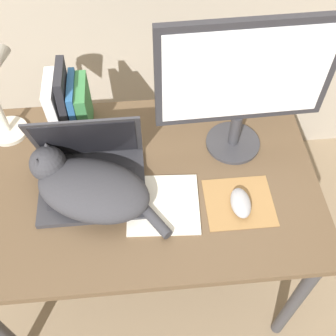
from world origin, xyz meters
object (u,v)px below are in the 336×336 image
at_px(book_row, 69,105).
at_px(computer_mouse, 241,203).
at_px(notepad, 163,204).
at_px(laptop, 91,172).
at_px(external_monitor, 244,82).
at_px(cat, 87,186).

bearing_deg(book_row, computer_mouse, -36.23).
distance_m(book_row, notepad, 0.46).
bearing_deg(laptop, notepad, -26.86).
height_order(laptop, book_row, laptop).
relative_size(book_row, notepad, 1.10).
height_order(external_monitor, notepad, external_monitor).
distance_m(laptop, cat, 0.06).
relative_size(laptop, book_row, 1.29).
xyz_separation_m(external_monitor, computer_mouse, (-0.02, -0.25, -0.25)).
bearing_deg(notepad, book_row, 128.90).
xyz_separation_m(laptop, notepad, (0.21, -0.11, -0.05)).
height_order(cat, computer_mouse, cat).
bearing_deg(external_monitor, book_row, 166.47).
relative_size(cat, external_monitor, 0.82).
xyz_separation_m(external_monitor, book_row, (-0.53, 0.13, -0.17)).
xyz_separation_m(laptop, computer_mouse, (0.44, -0.13, -0.03)).
height_order(external_monitor, computer_mouse, external_monitor).
relative_size(laptop, cat, 0.77).
xyz_separation_m(cat, notepad, (0.22, -0.05, -0.06)).
distance_m(external_monitor, computer_mouse, 0.35).
distance_m(external_monitor, notepad, 0.43).
relative_size(computer_mouse, notepad, 0.46).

